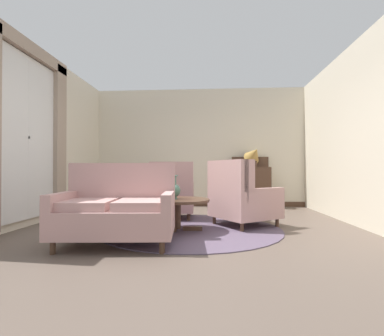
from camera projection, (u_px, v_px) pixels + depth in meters
ground at (189, 233)px, 4.04m from camera, size 9.04×9.04×0.00m
wall_back at (199, 147)px, 7.28m from camera, size 5.44×0.08×2.96m
wall_left at (49, 138)px, 5.20m from camera, size 0.08×4.52×2.96m
wall_right at (349, 136)px, 4.84m from camera, size 0.08×4.52×2.96m
baseboard_back at (199, 204)px, 7.21m from camera, size 5.28×0.03×0.12m
area_rug at (191, 229)px, 4.34m from camera, size 2.71×2.71×0.01m
window_with_curtains at (29, 127)px, 4.50m from camera, size 0.12×2.02×2.83m
coffee_table at (178, 204)px, 4.18m from camera, size 0.94×0.94×0.47m
porcelain_vase at (174, 189)px, 4.18m from camera, size 0.20×0.20×0.35m
settee at (117, 210)px, 3.43m from camera, size 1.42×0.95×0.98m
armchair_far_left at (240, 199)px, 4.55m from camera, size 1.20×1.20×1.05m
armchair_back_corner at (173, 195)px, 5.27m from camera, size 0.81×0.88×1.04m
side_table at (233, 196)px, 5.28m from camera, size 0.45×0.45×0.71m
sideboard at (251, 185)px, 6.89m from camera, size 0.89×0.39×1.23m
gramophone at (254, 155)px, 6.80m from camera, size 0.53×0.60×0.57m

